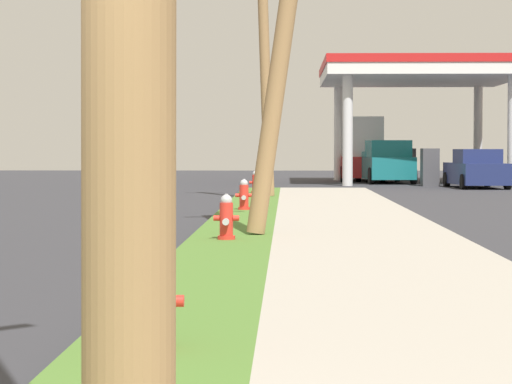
{
  "coord_description": "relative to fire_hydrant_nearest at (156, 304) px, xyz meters",
  "views": [
    {
      "loc": [
        1.64,
        -4.16,
        1.61
      ],
      "look_at": [
        1.07,
        17.35,
        0.8
      ],
      "focal_mm": 81.96,
      "sensor_mm": 36.0,
      "label": 1
    }
  ],
  "objects": [
    {
      "name": "fire_hydrant_fourth",
      "position": [
        -0.07,
        30.29,
        0.0
      ],
      "size": [
        0.42,
        0.38,
        0.74
      ],
      "color": "red",
      "rests_on": "grass_verge"
    },
    {
      "name": "utility_pole_background",
      "position": [
        0.29,
        27.68,
        4.0
      ],
      "size": [
        1.4,
        0.34,
        8.49
      ],
      "color": "#937047",
      "rests_on": "grass_verge"
    },
    {
      "name": "fire_hydrant_third",
      "position": [
        -0.06,
        19.57,
        0.0
      ],
      "size": [
        0.42,
        0.37,
        0.74
      ],
      "color": "red",
      "rests_on": "grass_verge"
    },
    {
      "name": "fire_hydrant_second",
      "position": [
        -0.01,
        10.34,
        0.0
      ],
      "size": [
        0.42,
        0.38,
        0.74
      ],
      "color": "red",
      "rests_on": "grass_verge"
    },
    {
      "name": "truck_red_at_forecourt",
      "position": [
        4.75,
        49.09,
        1.04
      ],
      "size": [
        2.5,
        6.51,
        3.11
      ],
      "color": "red",
      "rests_on": "ground"
    },
    {
      "name": "fire_hydrant_nearest",
      "position": [
        0.0,
        0.0,
        0.0
      ],
      "size": [
        0.42,
        0.38,
        0.74
      ],
      "color": "red",
      "rests_on": "grass_verge"
    },
    {
      "name": "truck_teal_on_apron",
      "position": [
        5.53,
        45.46,
        0.47
      ],
      "size": [
        2.5,
        5.54,
        1.97
      ],
      "color": "#197075",
      "rests_on": "ground"
    },
    {
      "name": "car_navy_by_near_pump",
      "position": [
        8.64,
        38.68,
        0.28
      ],
      "size": [
        2.18,
        4.6,
        1.57
      ],
      "color": "navy",
      "rests_on": "ground"
    }
  ]
}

